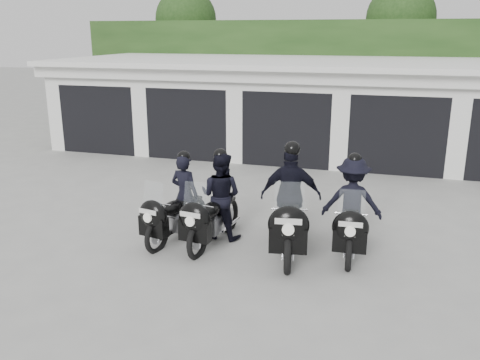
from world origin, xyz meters
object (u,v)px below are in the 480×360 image
(police_bike_a, at_px, (177,205))
(police_bike_c, at_px, (290,204))
(police_bike_b, at_px, (217,202))
(police_bike_d, at_px, (352,208))

(police_bike_a, distance_m, police_bike_c, 2.17)
(police_bike_a, bearing_deg, police_bike_b, 20.58)
(police_bike_b, height_order, police_bike_c, police_bike_c)
(police_bike_c, bearing_deg, police_bike_b, 171.50)
(police_bike_a, height_order, police_bike_b, police_bike_b)
(police_bike_a, relative_size, police_bike_d, 0.94)
(police_bike_c, distance_m, police_bike_d, 1.12)
(police_bike_c, relative_size, police_bike_d, 1.11)
(police_bike_a, height_order, police_bike_c, police_bike_c)
(police_bike_b, bearing_deg, police_bike_c, 7.45)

